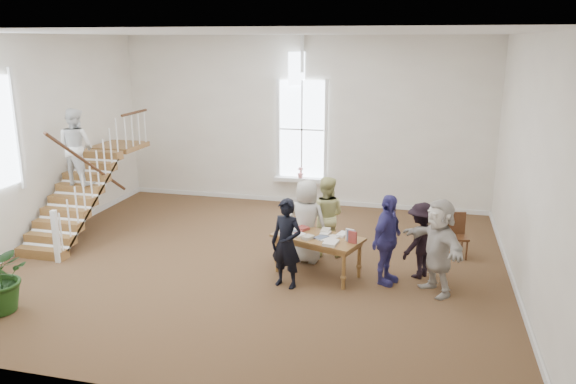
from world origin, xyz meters
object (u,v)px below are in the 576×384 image
(elderly_woman, at_px, (306,221))
(side_chair, at_px, (456,233))
(woman_cluster_a, at_px, (387,240))
(woman_cluster_c, at_px, (438,247))
(library_table, at_px, (316,240))
(police_officer, at_px, (286,243))
(woman_cluster_b, at_px, (421,240))
(person_yellow, at_px, (326,216))

(elderly_woman, height_order, side_chair, elderly_woman)
(woman_cluster_a, xyz_separation_m, woman_cluster_c, (0.90, -0.20, 0.02))
(elderly_woman, xyz_separation_m, side_chair, (2.96, 1.03, -0.34))
(library_table, distance_m, woman_cluster_c, 2.25)
(police_officer, distance_m, woman_cluster_b, 2.56)
(woman_cluster_b, xyz_separation_m, woman_cluster_c, (0.30, -0.65, 0.14))
(library_table, height_order, elderly_woman, elderly_woman)
(woman_cluster_a, xyz_separation_m, side_chair, (1.31, 1.71, -0.34))
(library_table, relative_size, person_yellow, 1.10)
(person_yellow, xyz_separation_m, side_chair, (2.66, 0.53, -0.33))
(library_table, xyz_separation_m, person_yellow, (-0.03, 1.10, 0.14))
(woman_cluster_c, bearing_deg, elderly_woman, -144.26)
(library_table, bearing_deg, elderly_woman, 138.02)
(library_table, relative_size, woman_cluster_b, 1.26)
(person_yellow, xyz_separation_m, woman_cluster_c, (2.25, -1.38, 0.03))
(library_table, xyz_separation_m, woman_cluster_c, (2.22, -0.29, 0.17))
(woman_cluster_a, height_order, woman_cluster_c, woman_cluster_c)
(elderly_woman, bearing_deg, library_table, 127.52)
(police_officer, bearing_deg, elderly_woman, 101.65)
(side_chair, bearing_deg, person_yellow, 177.52)
(person_yellow, distance_m, woman_cluster_c, 2.64)
(library_table, relative_size, woman_cluster_a, 1.09)
(elderly_woman, bearing_deg, side_chair, -151.87)
(woman_cluster_b, height_order, side_chair, woman_cluster_b)
(side_chair, bearing_deg, elderly_woman, -174.57)
(library_table, distance_m, woman_cluster_b, 1.96)
(library_table, height_order, person_yellow, person_yellow)
(police_officer, bearing_deg, woman_cluster_c, 24.10)
(police_officer, height_order, side_chair, police_officer)
(woman_cluster_a, bearing_deg, side_chair, -15.09)
(police_officer, bearing_deg, person_yellow, 93.35)
(woman_cluster_a, distance_m, woman_cluster_b, 0.76)
(woman_cluster_a, bearing_deg, woman_cluster_c, -80.14)
(woman_cluster_a, distance_m, woman_cluster_c, 0.92)
(library_table, xyz_separation_m, woman_cluster_b, (1.92, 0.36, 0.03))
(police_officer, bearing_deg, side_chair, 52.89)
(police_officer, xyz_separation_m, woman_cluster_b, (2.35, 1.02, -0.10))
(elderly_woman, relative_size, woman_cluster_c, 0.98)
(person_yellow, relative_size, side_chair, 1.81)
(woman_cluster_a, bearing_deg, person_yellow, 71.15)
(woman_cluster_a, relative_size, side_chair, 1.83)
(elderly_woman, relative_size, woman_cluster_a, 1.01)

